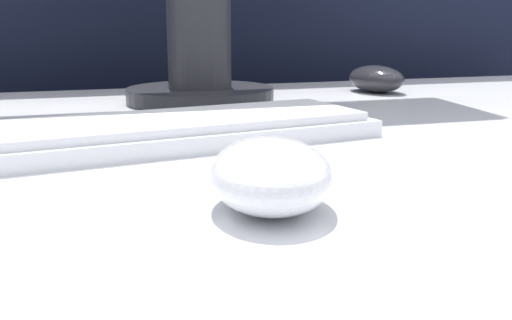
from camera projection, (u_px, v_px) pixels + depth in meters
name	position (u px, v px, depth m)	size (l,w,h in m)	color
partition_panel	(167.00, 148.00, 1.15)	(5.00, 0.03, 1.25)	black
computer_mouse_near	(271.00, 175.00, 0.36)	(0.09, 0.11, 0.04)	white
keyboard	(161.00, 132.00, 0.54)	(0.42, 0.19, 0.02)	silver
computer_mouse_far	(376.00, 79.00, 0.92)	(0.09, 0.12, 0.04)	#232328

